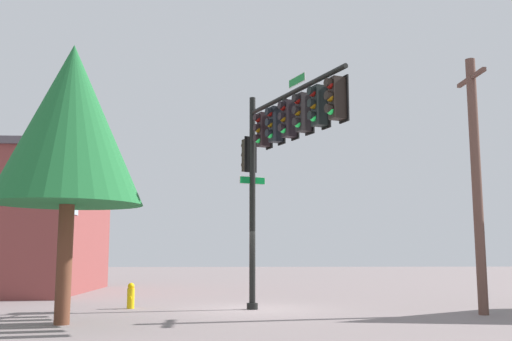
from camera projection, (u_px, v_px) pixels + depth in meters
The scene contains 6 objects.
ground_plane at pixel (252, 309), 18.65m from camera, with size 120.00×120.00×0.00m, color slate.
signal_pole_assembly at pixel (281, 136), 17.53m from camera, with size 5.78×2.72×7.02m.
utility_pole at pixel (476, 179), 17.53m from camera, with size 1.80×0.29×7.78m.
fire_hydrant at pixel (131, 296), 18.95m from camera, with size 0.33×0.24×0.83m.
tree_near at pixel (71, 124), 15.36m from camera, with size 3.90×3.90×7.38m.
brick_building at pixel (28, 223), 27.13m from camera, with size 9.79×5.96×6.38m.
Camera 1 is at (19.08, -0.75, 1.78)m, focal length 40.68 mm.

